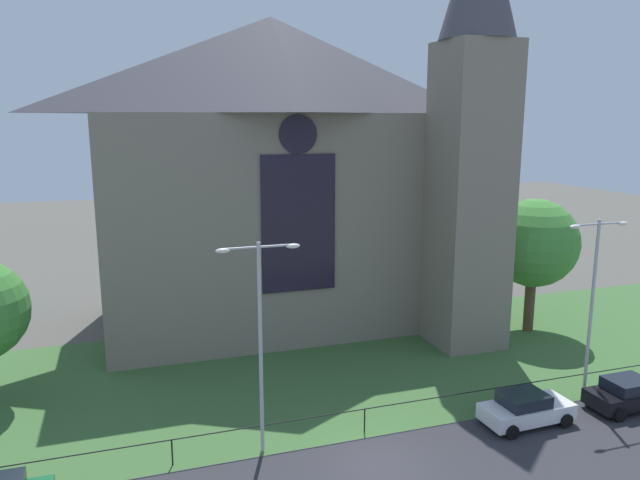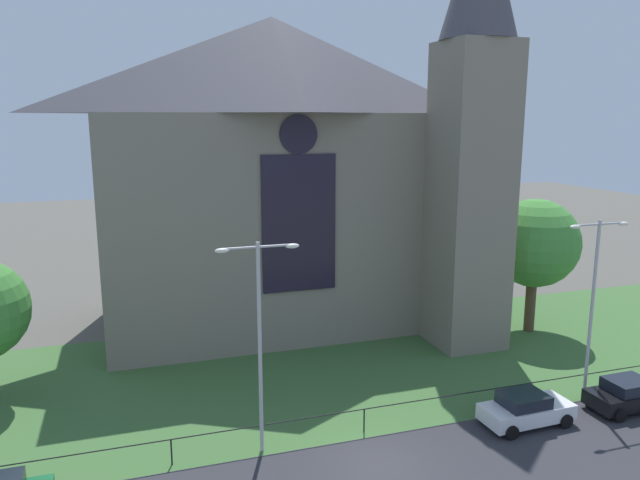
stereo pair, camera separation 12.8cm
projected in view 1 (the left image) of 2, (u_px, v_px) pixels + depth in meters
The scene contains 9 objects.
ground at pixel (306, 368), 33.64m from camera, with size 160.00×160.00×0.00m, color #56544C.
grass_verge at pixel (317, 383), 31.77m from camera, with size 120.00×20.00×0.01m, color #3D6633.
church_building at pixel (287, 171), 39.61m from camera, with size 23.20×16.20×26.00m.
iron_railing at pixel (365, 412), 26.60m from camera, with size 33.35×0.07×1.13m.
tree_right_far at pixel (534, 243), 38.59m from camera, with size 5.67×5.67×8.71m.
streetlamp_near at pixel (260, 323), 24.16m from camera, with size 3.37×0.26×8.95m.
streetlamp_far at pixel (593, 287), 29.22m from camera, with size 3.37×0.26×8.97m.
parked_car_white at pixel (526, 408), 27.38m from camera, with size 4.26×2.14×1.51m.
parked_car_black at pixel (629, 394), 28.86m from camera, with size 4.22×2.06×1.51m.
Camera 1 is at (-9.11, -20.22, 13.67)m, focal length 33.85 mm.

